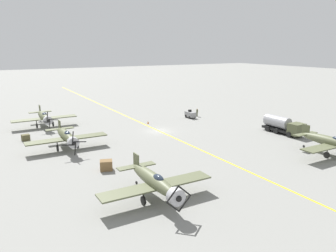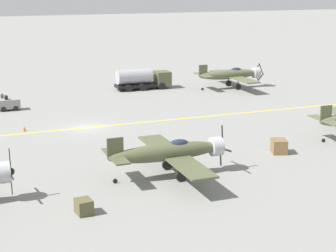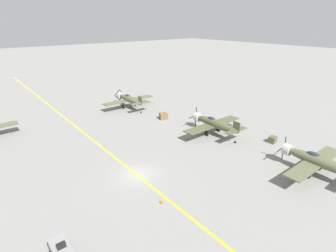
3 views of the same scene
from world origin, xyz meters
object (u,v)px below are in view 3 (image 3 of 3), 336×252
supply_crate_by_tanker (273,140)px  traffic_cone (162,201)px  supply_crate_mid_lane (163,116)px  airplane_mid_right (215,123)px  tow_tractor (62,251)px  airplane_near_right (318,161)px  airplane_far_right (129,99)px

supply_crate_by_tanker → traffic_cone: 23.25m
supply_crate_by_tanker → supply_crate_mid_lane: (-7.06, 19.62, 0.13)m
airplane_mid_right → supply_crate_by_tanker: size_ratio=9.80×
supply_crate_by_tanker → tow_tractor: bearing=-177.7°
airplane_near_right → airplane_mid_right: airplane_mid_right is taller
traffic_cone → supply_crate_by_tanker: bearing=2.3°
airplane_mid_right → supply_crate_by_tanker: airplane_mid_right is taller
airplane_far_right → supply_crate_mid_lane: size_ratio=7.85×
traffic_cone → supply_crate_mid_lane: bearing=51.8°
airplane_near_right → supply_crate_by_tanker: airplane_near_right is taller
airplane_near_right → airplane_far_right: (-4.01, 38.84, 0.00)m
airplane_mid_right → airplane_far_right: 22.28m
airplane_near_right → traffic_cone: 20.33m
airplane_near_right → airplane_far_right: bearing=101.2°
airplane_far_right → supply_crate_by_tanker: size_ratio=9.80×
airplane_mid_right → airplane_near_right: bearing=-77.0°
airplane_mid_right → tow_tractor: bearing=-150.0°
tow_tractor → airplane_far_right: bearing=51.2°
supply_crate_by_tanker → airplane_near_right: bearing=-117.4°
airplane_near_right → tow_tractor: airplane_near_right is taller
airplane_near_right → supply_crate_mid_lane: size_ratio=7.85×
airplane_mid_right → supply_crate_mid_lane: bearing=112.5°
tow_tractor → supply_crate_by_tanker: bearing=2.3°
airplane_near_right → supply_crate_mid_lane: airplane_near_right is taller
tow_tractor → supply_crate_mid_lane: (26.80, 21.00, -0.15)m
airplane_far_right → airplane_near_right: bearing=-98.4°
airplane_near_right → supply_crate_mid_lane: 28.48m
airplane_near_right → tow_tractor: size_ratio=4.62×
airplane_far_right → traffic_cone: bearing=-129.6°
airplane_mid_right → airplane_far_right: size_ratio=1.00×
airplane_far_right → tow_tractor: 40.44m
airplane_far_right → airplane_mid_right: bearing=-94.9°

